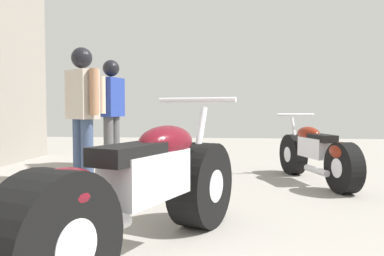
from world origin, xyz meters
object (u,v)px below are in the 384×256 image
Objects in this scene: motorcycle_maroon_cruiser at (144,194)px; mechanic_with_helmet at (111,103)px; motorcycle_black_naked at (317,154)px; mechanic_in_blue at (82,102)px.

mechanic_with_helmet reaches higher than motorcycle_maroon_cruiser.
motorcycle_black_naked is 3.25m from mechanic_with_helmet.
mechanic_in_blue is 1.33m from mechanic_with_helmet.
mechanic_in_blue is (-1.32, 2.48, 0.60)m from motorcycle_maroon_cruiser.
mechanic_with_helmet is at bearing 90.93° from mechanic_in_blue.
mechanic_in_blue is at bearing 117.99° from motorcycle_maroon_cruiser.
mechanic_with_helmet is (-2.97, 1.12, 0.66)m from motorcycle_black_naked.
mechanic_in_blue is at bearing -89.07° from mechanic_with_helmet.
motorcycle_maroon_cruiser is 4.08m from mechanic_with_helmet.
motorcycle_maroon_cruiser is 2.88m from mechanic_in_blue.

